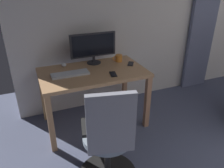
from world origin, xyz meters
name	(u,v)px	position (x,y,z in m)	size (l,w,h in m)	color
back_room_partition	(182,13)	(0.00, -2.65, 1.26)	(5.13, 0.10, 2.52)	silver
curtain_right_panel	(203,24)	(-0.35, -2.54, 1.08)	(0.48, 0.06, 2.16)	slate
desk	(93,78)	(1.64, -2.13, 0.65)	(1.26, 0.74, 0.75)	tan
office_chair	(109,144)	(1.83, -1.16, 0.47)	(0.56, 0.56, 1.04)	black
computer_monitor	(93,46)	(1.55, -2.39, 0.97)	(0.59, 0.18, 0.39)	#232328
computer_keyboard	(70,74)	(1.92, -2.12, 0.76)	(0.43, 0.15, 0.02)	#B7BCC1
computer_mouse	(64,65)	(1.93, -2.42, 0.76)	(0.06, 0.10, 0.04)	white
cell_phone_by_monitor	(131,64)	(1.12, -2.16, 0.75)	(0.07, 0.14, 0.01)	black
cell_phone_face_up	(113,74)	(1.46, -1.94, 0.75)	(0.07, 0.14, 0.01)	black
mug_tea	(119,58)	(1.22, -2.31, 0.79)	(0.13, 0.09, 0.09)	orange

